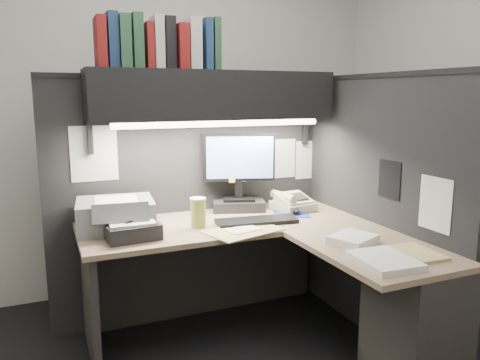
% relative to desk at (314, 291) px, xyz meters
% --- Properties ---
extents(wall_back, '(3.50, 0.04, 2.70)m').
position_rel_desk_xyz_m(wall_back, '(-0.43, 1.50, 0.91)').
color(wall_back, silver).
rests_on(wall_back, floor).
extents(partition_back, '(1.90, 0.06, 1.60)m').
position_rel_desk_xyz_m(partition_back, '(-0.40, 0.93, 0.36)').
color(partition_back, black).
rests_on(partition_back, floor).
extents(partition_right, '(0.06, 1.50, 1.60)m').
position_rel_desk_xyz_m(partition_right, '(0.55, 0.18, 0.36)').
color(partition_right, black).
rests_on(partition_right, floor).
extents(desk, '(1.70, 1.53, 0.73)m').
position_rel_desk_xyz_m(desk, '(0.00, 0.00, 0.00)').
color(desk, '#93795D').
rests_on(desk, floor).
extents(overhead_shelf, '(1.55, 0.34, 0.30)m').
position_rel_desk_xyz_m(overhead_shelf, '(-0.30, 0.75, 1.06)').
color(overhead_shelf, black).
rests_on(overhead_shelf, partition_back).
extents(task_light_tube, '(1.32, 0.04, 0.04)m').
position_rel_desk_xyz_m(task_light_tube, '(-0.30, 0.61, 0.89)').
color(task_light_tube, white).
rests_on(task_light_tube, overhead_shelf).
extents(monitor, '(0.47, 0.31, 0.52)m').
position_rel_desk_xyz_m(monitor, '(-0.11, 0.79, 0.49)').
color(monitor, black).
rests_on(monitor, desk).
extents(keyboard, '(0.51, 0.23, 0.02)m').
position_rel_desk_xyz_m(keyboard, '(-0.14, 0.45, 0.30)').
color(keyboard, black).
rests_on(keyboard, desk).
extents(mousepad, '(0.29, 0.28, 0.00)m').
position_rel_desk_xyz_m(mousepad, '(0.17, 0.55, 0.29)').
color(mousepad, navy).
rests_on(mousepad, desk).
extents(mouse, '(0.08, 0.12, 0.04)m').
position_rel_desk_xyz_m(mouse, '(0.17, 0.54, 0.31)').
color(mouse, black).
rests_on(mouse, mousepad).
extents(telephone, '(0.27, 0.27, 0.09)m').
position_rel_desk_xyz_m(telephone, '(0.22, 0.64, 0.33)').
color(telephone, tan).
rests_on(telephone, desk).
extents(coffee_cup, '(0.11, 0.11, 0.17)m').
position_rel_desk_xyz_m(coffee_cup, '(-0.49, 0.51, 0.37)').
color(coffee_cup, '#A2B046').
rests_on(coffee_cup, desk).
extents(printer, '(0.47, 0.41, 0.17)m').
position_rel_desk_xyz_m(printer, '(-0.95, 0.66, 0.37)').
color(printer, gray).
rests_on(printer, desk).
extents(notebook_stack, '(0.30, 0.26, 0.08)m').
position_rel_desk_xyz_m(notebook_stack, '(-0.90, 0.44, 0.33)').
color(notebook_stack, black).
rests_on(notebook_stack, desk).
extents(open_folder, '(0.48, 0.38, 0.01)m').
position_rel_desk_xyz_m(open_folder, '(-0.28, 0.32, 0.29)').
color(open_folder, tan).
rests_on(open_folder, desk).
extents(paper_stack_a, '(0.29, 0.27, 0.04)m').
position_rel_desk_xyz_m(paper_stack_a, '(0.16, -0.11, 0.31)').
color(paper_stack_a, white).
rests_on(paper_stack_a, desk).
extents(paper_stack_b, '(0.26, 0.32, 0.03)m').
position_rel_desk_xyz_m(paper_stack_b, '(0.11, -0.42, 0.30)').
color(paper_stack_b, white).
rests_on(paper_stack_b, desk).
extents(manila_stack, '(0.22, 0.28, 0.02)m').
position_rel_desk_xyz_m(manila_stack, '(0.32, -0.38, 0.29)').
color(manila_stack, tan).
rests_on(manila_stack, desk).
extents(binder_row, '(0.71, 0.26, 0.31)m').
position_rel_desk_xyz_m(binder_row, '(-0.65, 0.75, 1.35)').
color(binder_row, maroon).
rests_on(binder_row, overhead_shelf).
extents(pinned_papers, '(1.76, 1.31, 0.51)m').
position_rel_desk_xyz_m(pinned_papers, '(-0.00, 0.56, 0.61)').
color(pinned_papers, white).
rests_on(pinned_papers, partition_back).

